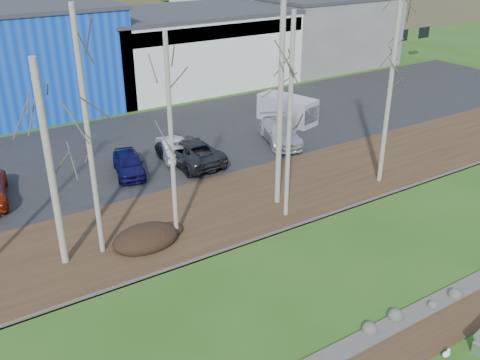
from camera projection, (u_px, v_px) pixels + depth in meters
dirt_strip at (384, 358)px, 18.46m from camera, size 80.00×1.80×0.03m
near_bank_rocks at (363, 341)px, 19.22m from camera, size 80.00×0.80×0.50m
river at (293, 284)px, 22.35m from camera, size 80.00×8.00×0.90m
far_bank_rocks at (240, 241)px, 25.47m from camera, size 80.00×0.80×0.46m
far_bank at (207, 212)px, 27.88m from camera, size 80.00×7.00×0.15m
parking_lot at (130, 150)px, 35.89m from camera, size 80.00×14.00×0.14m
building_white at (189, 46)px, 51.02m from camera, size 18.36×12.24×6.80m
building_grey at (317, 29)px, 58.78m from camera, size 14.28×12.24×7.30m
seagull at (447, 354)px, 18.41m from camera, size 0.43×0.20×0.31m
dirt_mound at (146, 237)px, 24.85m from camera, size 3.18×2.24×0.62m
birch_1 at (50, 168)px, 21.69m from camera, size 0.31×0.31×9.04m
birch_2 at (89, 139)px, 22.11m from camera, size 0.23×0.23×10.87m
birch_3 at (171, 141)px, 23.74m from camera, size 0.21×0.21×9.57m
birch_4 at (289, 120)px, 25.41m from camera, size 0.22×0.22×10.16m
birch_5 at (280, 100)px, 26.44m from camera, size 0.29×0.29×11.35m
birch_6 at (389, 97)px, 29.21m from camera, size 0.25×0.25×10.00m
birch_7 at (391, 83)px, 29.49m from camera, size 0.25×0.25×11.27m
car_3 at (128, 163)px, 31.88m from camera, size 2.56×4.32×1.38m
car_4 at (172, 147)px, 34.25m from camera, size 2.30×4.30×1.35m
car_5 at (189, 151)px, 33.43m from camera, size 2.84×5.78×1.58m
car_6 at (280, 132)px, 36.64m from camera, size 3.77×5.51×1.48m
van_white at (289, 110)px, 40.47m from camera, size 3.02×4.82×1.96m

